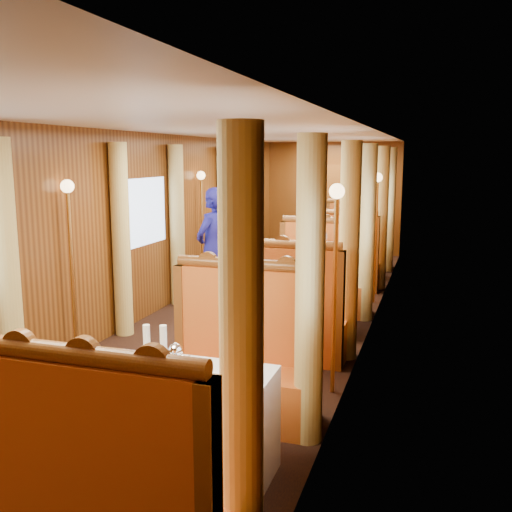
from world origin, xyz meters
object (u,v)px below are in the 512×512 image
at_px(banquette_mid_aft, 322,282).
at_px(rose_vase_mid, 304,260).
at_px(teapot_left, 159,370).
at_px(table_mid, 306,303).
at_px(banquette_mid_fwd, 286,321).
at_px(steward, 213,249).
at_px(banquette_near_aft, 241,368).
at_px(banquette_far_fwd, 339,264).
at_px(table_near, 192,428).
at_px(tea_tray, 171,376).
at_px(teapot_back, 176,360).
at_px(rose_vase_far, 350,227).
at_px(teapot_right, 183,372).
at_px(banquette_far_aft, 356,246).
at_px(passenger, 319,263).
at_px(fruit_plate, 223,383).
at_px(table_far, 348,256).
at_px(banquette_near_fwd, 110,508).

xyz_separation_m(banquette_mid_aft, rose_vase_mid, (-0.02, -1.05, 0.50)).
bearing_deg(rose_vase_mid, teapot_left, -92.32).
height_order(table_mid, banquette_mid_fwd, banquette_mid_fwd).
relative_size(rose_vase_mid, steward, 0.21).
xyz_separation_m(banquette_near_aft, banquette_far_fwd, (0.00, 4.97, 0.00)).
height_order(table_near, banquette_far_fwd, banquette_far_fwd).
height_order(table_near, banquette_near_aft, banquette_near_aft).
xyz_separation_m(banquette_mid_fwd, steward, (-1.51, 1.67, 0.45)).
xyz_separation_m(table_mid, steward, (-1.51, 0.66, 0.50)).
bearing_deg(table_near, tea_tray, -150.90).
height_order(teapot_back, rose_vase_far, rose_vase_far).
xyz_separation_m(teapot_right, rose_vase_far, (0.02, 7.08, 0.11)).
bearing_deg(teapot_back, banquette_near_aft, 81.35).
bearing_deg(banquette_far_aft, passenger, -90.00).
distance_m(teapot_right, teapot_back, 0.22).
distance_m(banquette_far_aft, steward, 4.17).
xyz_separation_m(rose_vase_far, passenger, (-0.02, -2.68, -0.19)).
height_order(banquette_near_aft, rose_vase_mid, banquette_near_aft).
bearing_deg(fruit_plate, banquette_near_aft, 103.45).
xyz_separation_m(table_near, table_far, (0.00, 7.00, 0.00)).
bearing_deg(tea_tray, fruit_plate, -5.87).
height_order(banquette_near_fwd, tea_tray, banquette_near_fwd).
xyz_separation_m(teapot_left, rose_vase_mid, (0.15, 3.59, 0.12)).
xyz_separation_m(table_mid, table_far, (0.00, 3.50, 0.00)).
bearing_deg(steward, banquette_far_fwd, 154.07).
height_order(banquette_far_fwd, banquette_far_aft, same).
relative_size(banquette_near_aft, table_mid, 1.28).
xyz_separation_m(banquette_mid_fwd, table_far, (0.00, 4.51, -0.05)).
xyz_separation_m(banquette_near_aft, rose_vase_mid, (-0.02, 2.45, 0.50)).
height_order(banquette_near_fwd, table_mid, banquette_near_fwd).
height_order(teapot_left, rose_vase_far, rose_vase_far).
bearing_deg(tea_tray, table_mid, 88.16).
distance_m(banquette_near_aft, teapot_left, 1.22).
distance_m(table_mid, table_far, 3.50).
height_order(banquette_near_aft, table_far, banquette_near_aft).
bearing_deg(rose_vase_mid, table_near, -89.62).
height_order(banquette_near_aft, banquette_far_aft, same).
height_order(banquette_far_fwd, teapot_left, banquette_far_fwd).
bearing_deg(table_mid, teapot_back, -92.29).
bearing_deg(teapot_right, banquette_far_aft, 101.42).
relative_size(teapot_right, teapot_back, 0.93).
xyz_separation_m(table_far, banquette_far_aft, (0.00, 1.01, 0.05)).
xyz_separation_m(teapot_back, fruit_plate, (0.40, -0.17, -0.05)).
bearing_deg(fruit_plate, banquette_mid_fwd, 95.89).
xyz_separation_m(banquette_near_fwd, banquette_mid_aft, (0.00, 5.53, 0.00)).
relative_size(table_mid, rose_vase_far, 2.92).
bearing_deg(banquette_near_fwd, banquette_far_fwd, 90.00).
bearing_deg(banquette_mid_fwd, fruit_plate, -84.11).
height_order(banquette_mid_fwd, banquette_far_fwd, same).
relative_size(table_near, banquette_near_fwd, 0.78).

